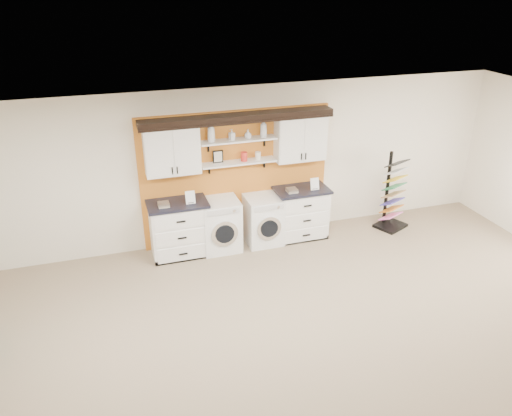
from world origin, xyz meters
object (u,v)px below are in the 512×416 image
object	(u,v)px
base_cabinet_left	(179,229)
dryer	(263,220)
base_cabinet_right	(301,212)
washer	(220,225)
sample_rack	(392,203)

from	to	relation	value
base_cabinet_left	dryer	world-z (taller)	base_cabinet_left
base_cabinet_right	washer	distance (m)	1.53
washer	dryer	bearing A→B (deg)	0.00
washer	dryer	xyz separation A→B (m)	(0.80, 0.00, -0.02)
base_cabinet_left	base_cabinet_right	distance (m)	2.26
washer	sample_rack	world-z (taller)	sample_rack
base_cabinet_left	washer	xyz separation A→B (m)	(0.73, -0.00, -0.03)
washer	dryer	world-z (taller)	washer
washer	dryer	size ratio (longest dim) A/B	1.05
sample_rack	base_cabinet_right	bearing A→B (deg)	149.71
washer	dryer	distance (m)	0.80
base_cabinet_left	dryer	distance (m)	1.53
dryer	sample_rack	distance (m)	2.55
base_cabinet_right	washer	bearing A→B (deg)	-179.87
washer	base_cabinet_left	bearing A→B (deg)	179.74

